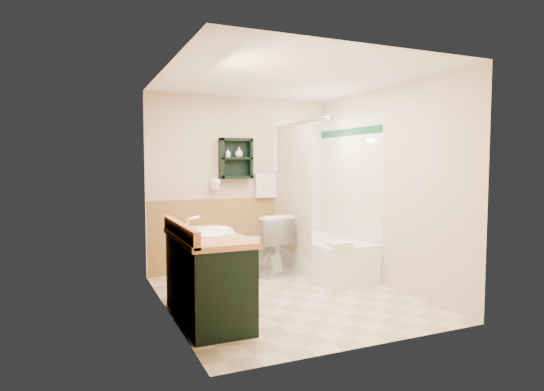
{
  "coord_description": "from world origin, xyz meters",
  "views": [
    {
      "loc": [
        -2.13,
        -4.47,
        1.48
      ],
      "look_at": [
        -0.09,
        0.2,
        1.12
      ],
      "focal_mm": 30.0,
      "sensor_mm": 36.0,
      "label": 1
    }
  ],
  "objects_px": {
    "bathtub": "(324,256)",
    "wall_shelf": "(236,158)",
    "soap_bottle_a": "(228,155)",
    "toilet": "(263,244)",
    "hair_dryer": "(214,184)",
    "soap_bottle_b": "(239,153)",
    "vanity": "(208,277)",
    "vanity_book": "(185,220)"
  },
  "relations": [
    {
      "from": "bathtub",
      "to": "soap_bottle_a",
      "type": "xyz_separation_m",
      "value": [
        -1.14,
        0.63,
        1.35
      ]
    },
    {
      "from": "bathtub",
      "to": "soap_bottle_a",
      "type": "height_order",
      "value": "soap_bottle_a"
    },
    {
      "from": "wall_shelf",
      "to": "soap_bottle_b",
      "type": "xyz_separation_m",
      "value": [
        0.04,
        -0.01,
        0.07
      ]
    },
    {
      "from": "wall_shelf",
      "to": "toilet",
      "type": "bearing_deg",
      "value": -50.76
    },
    {
      "from": "bathtub",
      "to": "toilet",
      "type": "height_order",
      "value": "toilet"
    },
    {
      "from": "vanity",
      "to": "wall_shelf",
      "type": "bearing_deg",
      "value": 62.99
    },
    {
      "from": "bathtub",
      "to": "soap_bottle_a",
      "type": "bearing_deg",
      "value": 151.02
    },
    {
      "from": "vanity_book",
      "to": "wall_shelf",
      "type": "bearing_deg",
      "value": 55.38
    },
    {
      "from": "bathtub",
      "to": "wall_shelf",
      "type": "bearing_deg",
      "value": 148.1
    },
    {
      "from": "bathtub",
      "to": "soap_bottle_a",
      "type": "distance_m",
      "value": 1.88
    },
    {
      "from": "wall_shelf",
      "to": "soap_bottle_b",
      "type": "relative_size",
      "value": 4.07
    },
    {
      "from": "bathtub",
      "to": "soap_bottle_b",
      "type": "bearing_deg",
      "value": 147.27
    },
    {
      "from": "soap_bottle_a",
      "to": "hair_dryer",
      "type": "bearing_deg",
      "value": 170.65
    },
    {
      "from": "hair_dryer",
      "to": "soap_bottle_b",
      "type": "xyz_separation_m",
      "value": [
        0.34,
        -0.03,
        0.42
      ]
    },
    {
      "from": "wall_shelf",
      "to": "vanity_book",
      "type": "distance_m",
      "value": 1.99
    },
    {
      "from": "bathtub",
      "to": "toilet",
      "type": "relative_size",
      "value": 1.83
    },
    {
      "from": "wall_shelf",
      "to": "bathtub",
      "type": "bearing_deg",
      "value": -31.9
    },
    {
      "from": "hair_dryer",
      "to": "vanity",
      "type": "distance_m",
      "value": 2.04
    },
    {
      "from": "vanity",
      "to": "bathtub",
      "type": "relative_size",
      "value": 0.85
    },
    {
      "from": "wall_shelf",
      "to": "hair_dryer",
      "type": "distance_m",
      "value": 0.46
    },
    {
      "from": "hair_dryer",
      "to": "soap_bottle_a",
      "type": "xyz_separation_m",
      "value": [
        0.18,
        -0.03,
        0.39
      ]
    },
    {
      "from": "soap_bottle_a",
      "to": "toilet",
      "type": "bearing_deg",
      "value": -39.83
    },
    {
      "from": "wall_shelf",
      "to": "hair_dryer",
      "type": "bearing_deg",
      "value": 175.24
    },
    {
      "from": "hair_dryer",
      "to": "bathtub",
      "type": "bearing_deg",
      "value": -26.58
    },
    {
      "from": "vanity",
      "to": "bathtub",
      "type": "height_order",
      "value": "vanity"
    },
    {
      "from": "soap_bottle_a",
      "to": "wall_shelf",
      "type": "bearing_deg",
      "value": 2.43
    },
    {
      "from": "hair_dryer",
      "to": "toilet",
      "type": "bearing_deg",
      "value": -31.71
    },
    {
      "from": "bathtub",
      "to": "vanity_book",
      "type": "height_order",
      "value": "vanity_book"
    },
    {
      "from": "wall_shelf",
      "to": "soap_bottle_a",
      "type": "bearing_deg",
      "value": -177.57
    },
    {
      "from": "vanity",
      "to": "soap_bottle_a",
      "type": "distance_m",
      "value": 2.25
    },
    {
      "from": "vanity",
      "to": "soap_bottle_a",
      "type": "height_order",
      "value": "soap_bottle_a"
    },
    {
      "from": "vanity",
      "to": "toilet",
      "type": "relative_size",
      "value": 1.56
    },
    {
      "from": "hair_dryer",
      "to": "wall_shelf",
      "type": "bearing_deg",
      "value": -4.76
    },
    {
      "from": "vanity_book",
      "to": "soap_bottle_b",
      "type": "relative_size",
      "value": 1.79
    },
    {
      "from": "vanity",
      "to": "toilet",
      "type": "bearing_deg",
      "value": 50.99
    },
    {
      "from": "hair_dryer",
      "to": "vanity_book",
      "type": "xyz_separation_m",
      "value": [
        -0.76,
        -1.6,
        -0.27
      ]
    },
    {
      "from": "hair_dryer",
      "to": "soap_bottle_b",
      "type": "distance_m",
      "value": 0.54
    },
    {
      "from": "vanity_book",
      "to": "soap_bottle_b",
      "type": "height_order",
      "value": "soap_bottle_b"
    },
    {
      "from": "bathtub",
      "to": "toilet",
      "type": "bearing_deg",
      "value": 157.55
    },
    {
      "from": "soap_bottle_b",
      "to": "vanity_book",
      "type": "bearing_deg",
      "value": -125.07
    },
    {
      "from": "soap_bottle_a",
      "to": "vanity",
      "type": "bearing_deg",
      "value": -113.94
    },
    {
      "from": "hair_dryer",
      "to": "vanity_book",
      "type": "bearing_deg",
      "value": -115.45
    }
  ]
}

